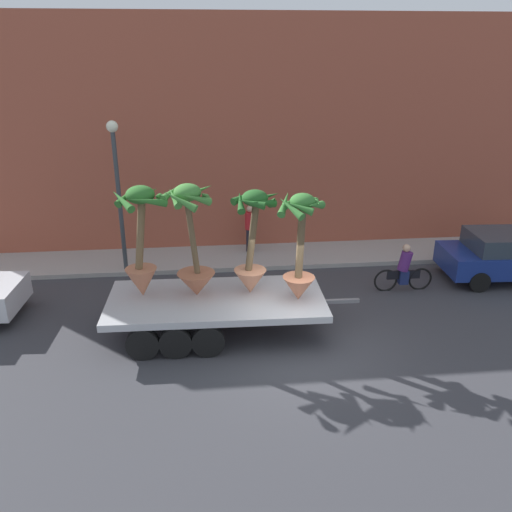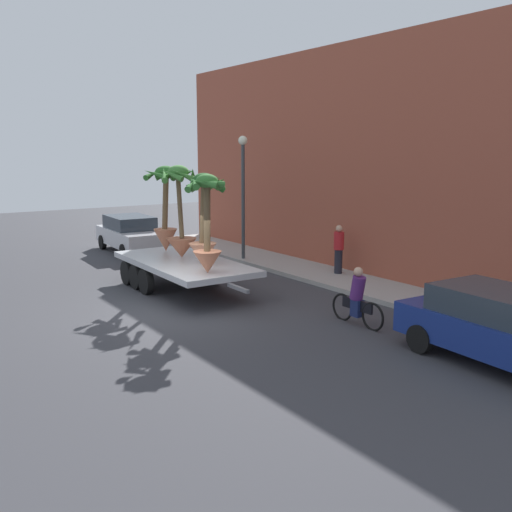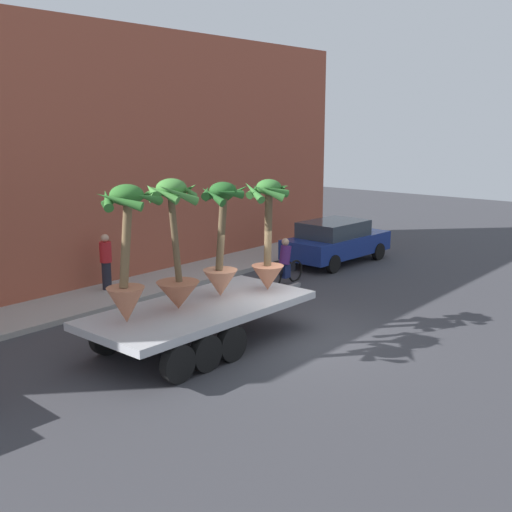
% 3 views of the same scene
% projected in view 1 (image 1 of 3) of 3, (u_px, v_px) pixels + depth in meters
% --- Properties ---
extents(ground_plane, '(60.00, 60.00, 0.00)m').
position_uv_depth(ground_plane, '(301.00, 349.00, 13.10)').
color(ground_plane, '#38383D').
extents(sidewalk, '(24.00, 2.20, 0.15)m').
position_uv_depth(sidewalk, '(270.00, 256.00, 18.71)').
color(sidewalk, '#A39E99').
rests_on(sidewalk, ground).
extents(building_facade, '(24.00, 1.20, 8.13)m').
position_uv_depth(building_facade, '(265.00, 136.00, 18.80)').
color(building_facade, '#9E4C38').
rests_on(building_facade, ground).
extents(flatbed_trailer, '(6.62, 2.69, 0.98)m').
position_uv_depth(flatbed_trailer, '(207.00, 305.00, 13.64)').
color(flatbed_trailer, '#B7BABF').
rests_on(flatbed_trailer, ground).
extents(potted_palm_rear, '(1.31, 1.28, 2.78)m').
position_uv_depth(potted_palm_rear, '(253.00, 246.00, 13.37)').
color(potted_palm_rear, tan).
rests_on(potted_palm_rear, flatbed_trailer).
extents(potted_palm_middle, '(1.23, 1.23, 2.80)m').
position_uv_depth(potted_palm_middle, '(300.00, 250.00, 12.97)').
color(potted_palm_middle, '#C17251').
rests_on(potted_palm_middle, flatbed_trailer).
extents(potted_palm_front, '(1.45, 1.35, 2.93)m').
position_uv_depth(potted_palm_front, '(141.00, 245.00, 13.15)').
color(potted_palm_front, '#C17251').
rests_on(potted_palm_front, flatbed_trailer).
extents(potted_palm_extra, '(1.37, 1.40, 2.98)m').
position_uv_depth(potted_palm_extra, '(193.00, 248.00, 13.22)').
color(potted_palm_extra, '#B26647').
rests_on(potted_palm_extra, flatbed_trailer).
extents(cyclist, '(1.84, 0.34, 1.54)m').
position_uv_depth(cyclist, '(404.00, 270.00, 16.04)').
color(cyclist, black).
rests_on(cyclist, ground).
extents(parked_car, '(4.52, 2.18, 1.58)m').
position_uv_depth(parked_car, '(511.00, 255.00, 16.79)').
color(parked_car, navy).
rests_on(parked_car, ground).
extents(pedestrian_near_gate, '(0.36, 0.36, 1.71)m').
position_uv_depth(pedestrian_near_gate, '(250.00, 228.00, 18.65)').
color(pedestrian_near_gate, black).
rests_on(pedestrian_near_gate, sidewalk).
extents(street_lamp, '(0.36, 0.36, 4.83)m').
position_uv_depth(street_lamp, '(117.00, 178.00, 16.33)').
color(street_lamp, '#383D42').
rests_on(street_lamp, sidewalk).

